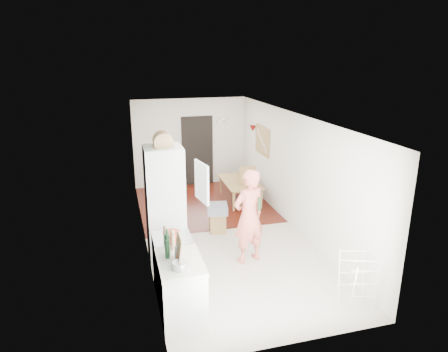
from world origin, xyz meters
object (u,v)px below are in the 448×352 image
drying_rack (359,281)px  dining_chair (250,188)px  person (249,208)px  dining_table (241,192)px  stool (218,222)px

drying_rack → dining_chair: bearing=110.9°
person → dining_table: (0.83, 3.05, -0.81)m
dining_table → drying_rack: 4.83m
stool → drying_rack: (1.36, -3.14, 0.21)m
person → dining_chair: 2.72m
person → dining_chair: person is taller
person → dining_chair: size_ratio=2.04×
stool → drying_rack: size_ratio=0.51×
person → drying_rack: 2.18m
stool → dining_chair: bearing=45.6°
dining_table → stool: size_ratio=2.97×
person → dining_chair: bearing=-127.0°
person → stool: 1.62m
stool → dining_table: bearing=57.6°
dining_chair → drying_rack: size_ratio=1.17×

